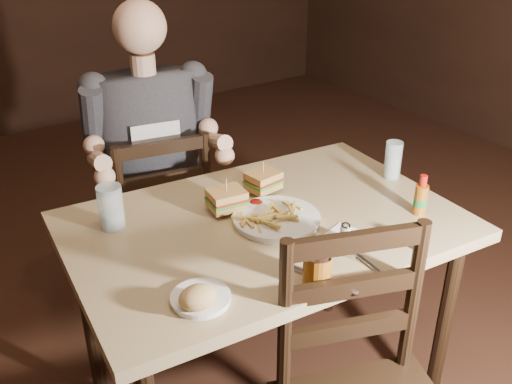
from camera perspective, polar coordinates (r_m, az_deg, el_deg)
room_shell at (r=1.34m, az=1.89°, el=16.10°), size 7.00×7.00×7.00m
main_table at (r=1.81m, az=0.90°, el=-5.15°), size 1.26×0.90×0.77m
chair_far at (r=2.44m, az=-9.86°, el=-3.02°), size 0.49×0.52×0.89m
diner at (r=2.20m, az=-10.49°, el=6.81°), size 0.58×0.49×0.89m
dinner_plate at (r=1.76m, az=2.05°, el=-2.79°), size 0.29×0.29×0.02m
sandwich_left at (r=1.79m, az=-2.96°, el=-0.17°), size 0.12×0.11×0.10m
sandwich_right at (r=1.91m, az=0.73°, el=1.63°), size 0.12×0.10×0.09m
fries_pile at (r=1.74m, az=1.62°, el=-2.25°), size 0.26×0.19×0.04m
ketchup_dollop at (r=1.83m, az=-0.01°, el=-0.99°), size 0.05×0.05×0.01m
glass_left at (r=1.76m, az=-14.31°, el=-1.49°), size 0.08×0.08×0.14m
glass_right at (r=2.07m, az=13.53°, el=3.13°), size 0.06×0.06×0.14m
hot_sauce at (r=1.85m, az=16.20°, el=-0.27°), size 0.05×0.05×0.13m
salt_shaker at (r=1.68m, az=8.90°, el=-4.05°), size 0.03×0.03×0.06m
pepper_shaker at (r=1.68m, az=16.28°, el=-4.57°), size 0.04×0.04×0.07m
syrup_dispenser at (r=1.48m, az=6.17°, el=-7.33°), size 0.09×0.09×0.10m
napkin at (r=1.69m, az=9.05°, el=-4.75°), size 0.18×0.17×0.00m
knife at (r=1.52m, az=6.58°, el=-8.67°), size 0.08×0.21×0.01m
fork at (r=1.61m, az=10.66°, el=-6.62°), size 0.02×0.14×0.00m
side_plate at (r=1.44m, az=-5.54°, el=-10.65°), size 0.16×0.16×0.01m
bread_roll at (r=1.40m, az=-5.86°, el=-10.42°), size 0.10×0.09×0.06m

